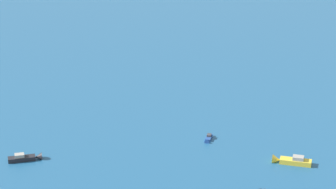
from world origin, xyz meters
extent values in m
cube|color=#23478C|center=(-17.75, 44.62, 0.35)|extent=(2.97, 4.60, 0.70)
cone|color=#23478C|center=(-16.74, 42.13, 0.35)|extent=(1.73, 1.57, 1.41)
cube|color=#38383D|center=(-17.88, 44.93, 0.97)|extent=(1.62, 1.85, 0.53)
cube|color=black|center=(-50.42, 4.16, 0.57)|extent=(6.30, 6.89, 1.13)
cone|color=black|center=(-47.63, 7.49, 0.57)|extent=(2.90, 2.85, 2.27)
cube|color=gray|center=(-50.76, 3.76, 1.56)|extent=(2.99, 3.07, 0.85)
cube|color=gold|center=(9.19, 44.27, 0.65)|extent=(8.55, 5.29, 1.30)
cone|color=gold|center=(4.52, 42.53, 0.65)|extent=(2.87, 3.17, 2.61)
cube|color=gray|center=(9.76, 44.49, 1.79)|extent=(3.40, 2.95, 0.98)
camera|label=1|loc=(77.08, -108.11, 81.31)|focal=74.53mm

